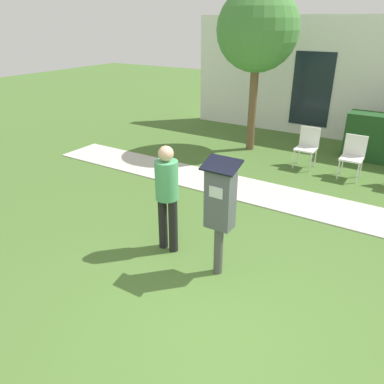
{
  "coord_description": "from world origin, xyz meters",
  "views": [
    {
      "loc": [
        1.42,
        -2.75,
        3.08
      ],
      "look_at": [
        -0.91,
        0.97,
        1.05
      ],
      "focal_mm": 35.0,
      "sensor_mm": 36.0,
      "label": 1
    }
  ],
  "objects_px": {
    "outdoor_chair_left": "(308,144)",
    "parking_meter": "(220,204)",
    "outdoor_chair_middle": "(353,153)",
    "person_standing": "(167,191)"
  },
  "relations": [
    {
      "from": "outdoor_chair_left",
      "to": "parking_meter",
      "type": "bearing_deg",
      "value": -74.97
    },
    {
      "from": "parking_meter",
      "to": "outdoor_chair_left",
      "type": "height_order",
      "value": "parking_meter"
    },
    {
      "from": "outdoor_chair_left",
      "to": "outdoor_chair_middle",
      "type": "bearing_deg",
      "value": 5.25
    },
    {
      "from": "outdoor_chair_middle",
      "to": "outdoor_chair_left",
      "type": "bearing_deg",
      "value": 153.76
    },
    {
      "from": "outdoor_chair_left",
      "to": "outdoor_chair_middle",
      "type": "height_order",
      "value": "same"
    },
    {
      "from": "person_standing",
      "to": "outdoor_chair_middle",
      "type": "height_order",
      "value": "person_standing"
    },
    {
      "from": "outdoor_chair_left",
      "to": "outdoor_chair_middle",
      "type": "xyz_separation_m",
      "value": [
        1.0,
        -0.13,
        0.0
      ]
    },
    {
      "from": "parking_meter",
      "to": "person_standing",
      "type": "distance_m",
      "value": 0.9
    },
    {
      "from": "parking_meter",
      "to": "outdoor_chair_left",
      "type": "bearing_deg",
      "value": 92.47
    },
    {
      "from": "person_standing",
      "to": "outdoor_chair_middle",
      "type": "bearing_deg",
      "value": 44.69
    }
  ]
}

